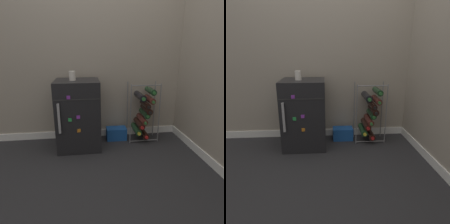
% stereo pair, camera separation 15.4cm
% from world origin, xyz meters
% --- Properties ---
extents(ground_plane, '(14.00, 14.00, 0.00)m').
position_xyz_m(ground_plane, '(0.00, 0.00, 0.00)').
color(ground_plane, '#28282B').
extents(wall_back, '(6.97, 0.07, 2.50)m').
position_xyz_m(wall_back, '(0.00, 0.64, 1.24)').
color(wall_back, '#9E9384').
rests_on(wall_back, ground_plane).
extents(mini_fridge, '(0.48, 0.47, 0.79)m').
position_xyz_m(mini_fridge, '(-0.31, 0.33, 0.39)').
color(mini_fridge, black).
rests_on(mini_fridge, ground_plane).
extents(wine_rack, '(0.37, 0.32, 0.73)m').
position_xyz_m(wine_rack, '(0.48, 0.42, 0.36)').
color(wine_rack, slate).
rests_on(wine_rack, ground_plane).
extents(soda_box, '(0.25, 0.15, 0.15)m').
position_xyz_m(soda_box, '(0.15, 0.47, 0.08)').
color(soda_box, '#194C9E').
rests_on(soda_box, ground_plane).
extents(fridge_top_cup, '(0.07, 0.07, 0.10)m').
position_xyz_m(fridge_top_cup, '(-0.35, 0.31, 0.84)').
color(fridge_top_cup, silver).
rests_on(fridge_top_cup, mini_fridge).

